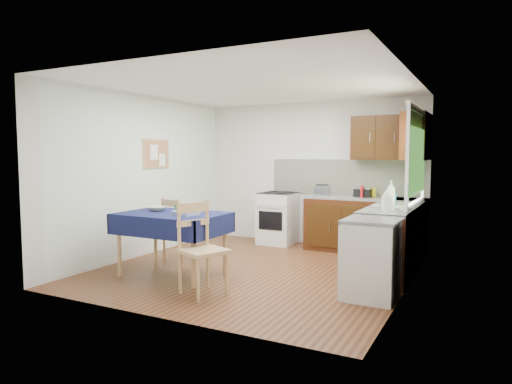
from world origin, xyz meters
The scene contains 33 objects.
floor centered at (0.00, 0.00, 0.00)m, with size 4.20×4.20×0.00m, color #462012.
ceiling centered at (0.00, 0.00, 2.50)m, with size 4.00×4.20×0.02m, color white.
wall_back centered at (0.00, 2.10, 1.25)m, with size 4.00×0.02×2.50m, color silver.
wall_front centered at (0.00, -2.10, 1.25)m, with size 4.00×0.02×2.50m, color silver.
wall_left centered at (-2.00, 0.00, 1.25)m, with size 0.02×4.20×2.50m, color white.
wall_right centered at (2.00, 0.00, 1.25)m, with size 0.02×4.20×2.50m, color silver.
base_cabinets centered at (1.36, 1.26, 0.43)m, with size 1.90×2.30×0.86m.
worktop_back centered at (1.05, 1.80, 0.88)m, with size 1.90×0.60×0.04m, color slate.
worktop_right centered at (1.70, 0.65, 0.88)m, with size 0.60×1.70×0.04m, color slate.
worktop_corner centered at (1.70, 1.80, 0.88)m, with size 0.60×0.60×0.04m, color slate.
splashback centered at (0.65, 2.08, 1.20)m, with size 2.70×0.02×0.60m, color beige.
upper_cabinets centered at (1.52, 1.80, 1.85)m, with size 1.20×0.85×0.70m.
stove centered at (-0.50, 1.80, 0.46)m, with size 0.60×0.61×0.92m.
window centered at (1.97, 0.70, 1.65)m, with size 0.04×1.48×1.26m.
fridge centered at (1.70, -0.55, 0.44)m, with size 0.58×0.60×0.89m.
corkboard centered at (-1.97, 0.30, 1.60)m, with size 0.04×0.62×0.47m.
dining_table centered at (-0.84, -0.78, 0.72)m, with size 1.36×0.92×0.83m.
chair_far centered at (-1.27, -0.09, 0.50)m, with size 0.51×0.51×0.95m.
chair_near centered at (-0.07, -1.26, 0.56)m, with size 0.61×0.61×1.06m.
toaster centered at (0.34, 1.74, 0.99)m, with size 0.25×0.15×0.19m.
sandwich_press centered at (1.00, 1.84, 0.98)m, with size 0.27×0.23×0.16m.
sauce_bottle centered at (1.02, 1.66, 1.00)m, with size 0.05×0.05×0.20m, color red.
yellow_packet centered at (1.14, 1.92, 0.97)m, with size 0.11×0.07×0.14m, color yellow.
dish_rack centered at (1.66, 0.47, 0.92)m, with size 0.40×0.30×0.19m.
kettle centered at (1.72, 0.21, 1.01)m, with size 0.15×0.15×0.25m.
cup centered at (1.44, 1.67, 0.95)m, with size 0.14×0.14×0.11m, color white.
soap_bottle_a centered at (1.61, 0.94, 1.06)m, with size 0.12×0.12×0.32m, color silver.
soap_bottle_b centered at (1.59, 1.11, 1.01)m, with size 0.10×0.10×0.21m, color #1B559E.
soap_bottle_c centered at (1.66, 0.48, 0.99)m, with size 0.13×0.13×0.17m, color green.
plate_bowl centered at (-1.15, -0.70, 0.86)m, with size 0.25×0.25×0.06m, color beige.
book centered at (-0.65, -0.66, 0.83)m, with size 0.15×0.20×0.02m, color white.
spice_jar centered at (-0.85, -0.67, 0.87)m, with size 0.05×0.05×0.09m, color green.
tea_towel centered at (-0.56, -0.86, 0.85)m, with size 0.29×0.23×0.05m, color #293C96.
Camera 1 is at (2.83, -5.51, 1.59)m, focal length 32.00 mm.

